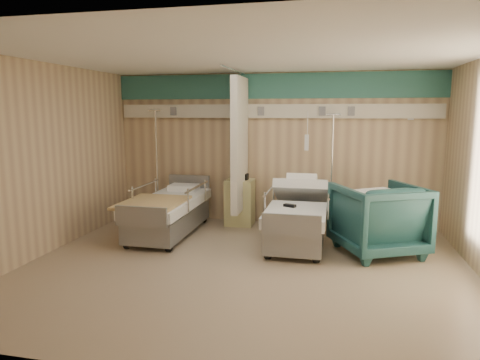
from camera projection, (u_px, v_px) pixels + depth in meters
name	position (u px, v px, depth m)	size (l,w,h in m)	color
ground	(244.00, 268.00, 5.78)	(6.00, 5.00, 0.00)	gray
room_walls	(246.00, 129.00, 5.74)	(6.04, 5.04, 2.82)	tan
bed_right	(298.00, 224.00, 6.86)	(1.00, 2.16, 0.63)	white
bed_left	(169.00, 216.00, 7.33)	(1.00, 2.16, 0.63)	white
bedside_cabinet	(240.00, 202.00, 7.96)	(0.50, 0.48, 0.85)	#CBC57F
visitor_armchair	(378.00, 219.00, 6.31)	(1.13, 1.16, 1.05)	#1E4B4D
waffle_blanket	(380.00, 181.00, 6.22)	(0.61, 0.54, 0.07)	white
iv_stand_right	(330.00, 207.00, 7.57)	(0.37, 0.37, 2.06)	silver
iv_stand_left	(158.00, 197.00, 8.34)	(0.38, 0.38, 2.14)	silver
call_remote	(290.00, 206.00, 6.63)	(0.19, 0.08, 0.04)	black
tan_blanket	(153.00, 203.00, 6.85)	(0.94, 1.18, 0.04)	tan
toiletry_bag	(242.00, 177.00, 7.87)	(0.21, 0.13, 0.11)	black
white_cup	(234.00, 175.00, 8.01)	(0.08, 0.08, 0.12)	white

